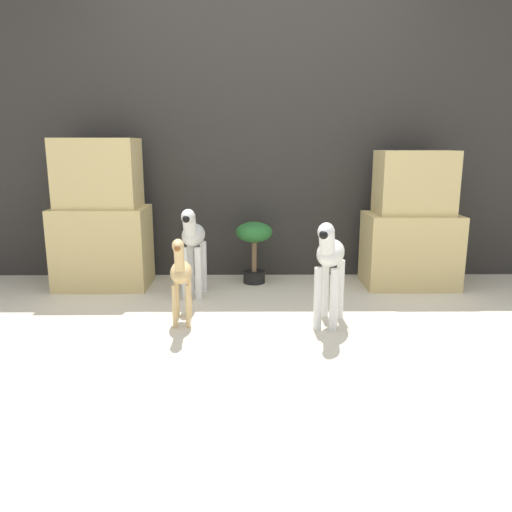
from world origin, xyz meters
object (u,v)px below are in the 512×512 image
(zebra_right, at_px, (330,260))
(giraffe_figurine, at_px, (181,272))
(potted_palm_front, at_px, (254,240))
(zebra_left, at_px, (193,241))

(zebra_right, xyz_separation_m, giraffe_figurine, (-0.91, 0.03, -0.08))
(zebra_right, bearing_deg, potted_palm_front, 114.88)
(giraffe_figurine, height_order, potted_palm_front, giraffe_figurine)
(zebra_right, distance_m, giraffe_figurine, 0.92)
(zebra_right, height_order, zebra_left, same)
(zebra_right, xyz_separation_m, potted_palm_front, (-0.45, 0.98, -0.06))
(zebra_right, bearing_deg, zebra_left, 145.78)
(giraffe_figurine, bearing_deg, zebra_left, 89.03)
(zebra_right, relative_size, potted_palm_front, 1.34)
(giraffe_figurine, bearing_deg, zebra_right, -2.11)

